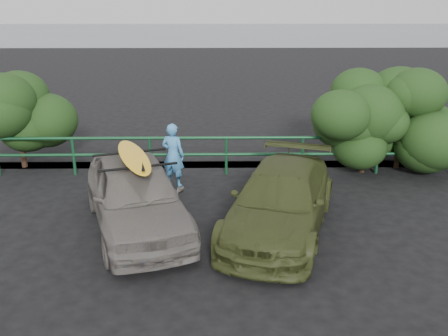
# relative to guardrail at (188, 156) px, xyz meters

# --- Properties ---
(ground) EXTENTS (80.00, 80.00, 0.00)m
(ground) POSITION_rel_guardrail_xyz_m (0.00, -5.00, -0.52)
(ground) COLOR black
(ocean) EXTENTS (200.00, 200.00, 0.00)m
(ocean) POSITION_rel_guardrail_xyz_m (0.00, 55.00, -0.52)
(ocean) COLOR slate
(ocean) RESTS_ON ground
(guardrail) EXTENTS (14.00, 0.08, 1.04)m
(guardrail) POSITION_rel_guardrail_xyz_m (0.00, 0.00, 0.00)
(guardrail) COLOR #144726
(guardrail) RESTS_ON ground
(shrub_left) EXTENTS (3.20, 2.40, 2.59)m
(shrub_left) POSITION_rel_guardrail_xyz_m (-4.80, 0.40, 0.78)
(shrub_left) COLOR #213F17
(shrub_left) RESTS_ON ground
(shrub_right) EXTENTS (3.20, 2.40, 2.50)m
(shrub_right) POSITION_rel_guardrail_xyz_m (5.00, 0.50, 0.73)
(shrub_right) COLOR #213F17
(shrub_right) RESTS_ON ground
(sedan) EXTENTS (2.98, 4.58, 1.45)m
(sedan) POSITION_rel_guardrail_xyz_m (-0.86, -3.26, 0.21)
(sedan) COLOR slate
(sedan) RESTS_ON ground
(olive_vehicle) EXTENTS (3.05, 4.76, 1.28)m
(olive_vehicle) POSITION_rel_guardrail_xyz_m (2.01, -3.38, 0.12)
(olive_vehicle) COLOR #3B431D
(olive_vehicle) RESTS_ON ground
(man) EXTENTS (0.68, 0.56, 1.59)m
(man) POSITION_rel_guardrail_xyz_m (-0.32, -0.84, 0.28)
(man) COLOR #4693D3
(man) RESTS_ON ground
(roof_rack) EXTENTS (1.73, 1.45, 0.05)m
(roof_rack) POSITION_rel_guardrail_xyz_m (-0.86, -3.26, 0.95)
(roof_rack) COLOR black
(roof_rack) RESTS_ON sedan
(surfboard) EXTENTS (1.24, 2.44, 0.07)m
(surfboard) POSITION_rel_guardrail_xyz_m (-0.86, -3.26, 1.02)
(surfboard) COLOR yellow
(surfboard) RESTS_ON roof_rack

